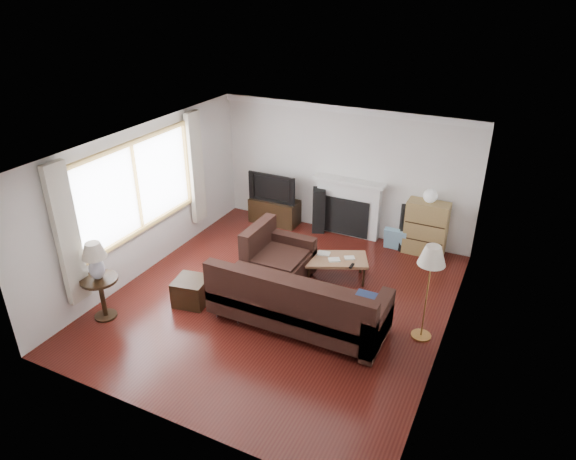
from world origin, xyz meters
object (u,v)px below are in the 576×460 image
at_px(side_table, 103,298).
at_px(bookshelf, 426,228).
at_px(tv_stand, 275,211).
at_px(sectional_sofa, 298,299).
at_px(coffee_table, 335,268).
at_px(floor_lamp, 427,293).

bearing_deg(side_table, bookshelf, 46.72).
xyz_separation_m(tv_stand, sectional_sofa, (1.91, -2.94, 0.20)).
distance_m(tv_stand, sectional_sofa, 3.51).
xyz_separation_m(sectional_sofa, coffee_table, (0.03, 1.41, -0.25)).
xyz_separation_m(coffee_table, floor_lamp, (1.66, -0.90, 0.53)).
relative_size(bookshelf, floor_lamp, 0.70).
bearing_deg(floor_lamp, coffee_table, 151.62).
xyz_separation_m(coffee_table, side_table, (-2.71, -2.51, 0.13)).
height_order(bookshelf, side_table, bookshelf).
xyz_separation_m(bookshelf, sectional_sofa, (-1.16, -2.97, -0.06)).
bearing_deg(sectional_sofa, side_table, -157.66).
xyz_separation_m(bookshelf, coffee_table, (-1.13, -1.56, -0.31)).
distance_m(floor_lamp, side_table, 4.67).
relative_size(tv_stand, bookshelf, 0.99).
height_order(tv_stand, coffee_table, tv_stand).
distance_m(sectional_sofa, coffee_table, 1.43).
bearing_deg(side_table, sectional_sofa, 22.34).
distance_m(coffee_table, side_table, 3.69).
relative_size(tv_stand, floor_lamp, 0.69).
distance_m(tv_stand, side_table, 4.11).
distance_m(bookshelf, floor_lamp, 2.53).
distance_m(tv_stand, floor_lamp, 4.37).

